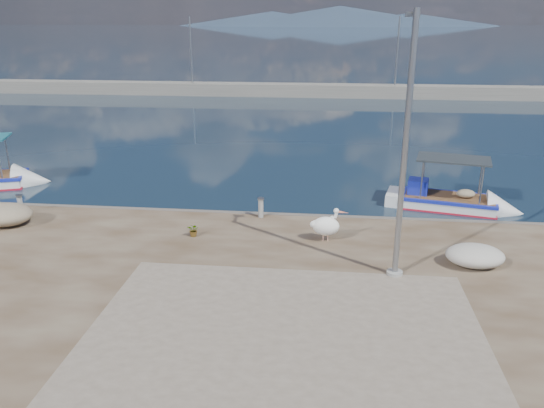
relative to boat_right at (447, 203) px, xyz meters
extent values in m
plane|color=#162635|center=(-6.71, -7.82, -0.19)|extent=(1400.00, 1400.00, 0.00)
cube|color=gray|center=(-5.71, -10.82, 0.31)|extent=(9.00, 7.00, 0.01)
cube|color=gray|center=(-6.71, 32.18, 0.41)|extent=(120.00, 2.20, 1.20)
cylinder|color=gray|center=(-18.71, 32.18, 3.81)|extent=(0.16, 0.16, 7.00)
cylinder|color=gray|center=(1.29, 32.18, 3.81)|extent=(0.16, 0.16, 7.00)
cone|color=#28384C|center=(-76.71, 642.18, 7.81)|extent=(220.00, 220.00, 16.00)
cone|color=#28384C|center=(3.29, 642.18, 10.81)|extent=(280.00, 280.00, 22.00)
cone|color=#28384C|center=(83.29, 642.18, 6.81)|extent=(200.00, 200.00, 14.00)
cube|color=white|center=(0.05, -0.01, -0.12)|extent=(5.27, 2.71, 0.82)
cube|color=#1926A8|center=(0.05, -0.01, 0.24)|extent=(3.91, 2.45, 0.12)
cube|color=#AC1528|center=(0.05, -0.01, -0.17)|extent=(3.90, 2.43, 0.10)
cube|color=#1926A8|center=(-1.18, 0.26, 0.59)|extent=(0.93, 0.93, 0.61)
cube|color=#23282D|center=(0.05, -0.01, 1.85)|extent=(3.04, 2.13, 0.07)
cylinder|color=tan|center=(-4.93, -5.13, 0.45)|extent=(0.04, 0.04, 0.29)
cylinder|color=tan|center=(-4.79, -5.13, 0.45)|extent=(0.04, 0.04, 0.29)
ellipsoid|color=white|center=(-4.86, -5.13, 0.82)|extent=(0.87, 0.55, 0.61)
cylinder|color=white|center=(-4.60, -5.14, 1.13)|extent=(0.20, 0.12, 0.52)
sphere|color=white|center=(-4.56, -5.14, 1.35)|extent=(0.17, 0.17, 0.17)
cone|color=#DC6F55|center=(-4.35, -5.14, 1.31)|extent=(0.42, 0.10, 0.13)
cylinder|color=gray|center=(-2.91, -7.30, 3.81)|extent=(0.16, 0.16, 7.00)
cylinder|color=gray|center=(-2.91, -7.30, 0.36)|extent=(0.44, 0.44, 0.10)
cube|color=gray|center=(-2.91, -6.65, 7.16)|extent=(0.35, 0.18, 0.12)
cylinder|color=gray|center=(-7.20, -3.22, 0.66)|extent=(0.18, 0.18, 0.70)
cylinder|color=gray|center=(-7.20, -3.22, 1.01)|extent=(0.24, 0.24, 0.06)
cylinder|color=gray|center=(-15.97, -3.81, 0.66)|extent=(0.18, 0.18, 0.70)
cylinder|color=gray|center=(-15.97, -3.81, 1.01)|extent=(0.24, 0.24, 0.06)
imported|color=#33722D|center=(-9.16, -5.22, 0.53)|extent=(0.47, 0.43, 0.44)
ellipsoid|color=tan|center=(-15.90, -4.89, 0.68)|extent=(1.89, 1.47, 0.74)
ellipsoid|color=beige|center=(-0.57, -6.48, 0.62)|extent=(1.66, 1.24, 0.62)
camera|label=1|loc=(-4.87, -20.91, 7.05)|focal=35.00mm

